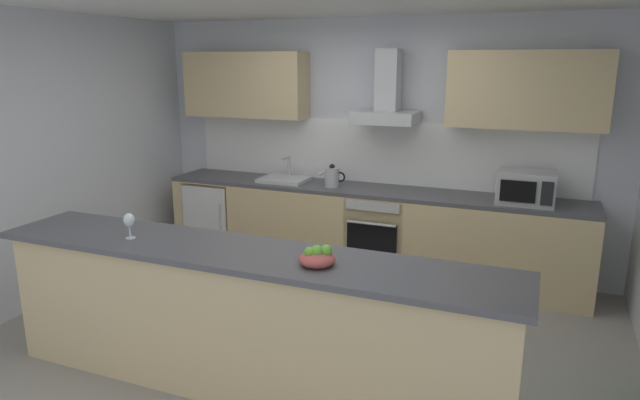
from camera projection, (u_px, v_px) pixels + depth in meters
ground at (303, 340)px, 4.46m from camera, size 5.95×4.84×0.02m
wall_back at (378, 144)px, 5.93m from camera, size 5.95×0.12×2.60m
wall_left at (48, 158)px, 5.08m from camera, size 0.12×4.84×2.60m
backsplash_tile at (376, 152)px, 5.88m from camera, size 4.21×0.02×0.66m
counter_back at (365, 230)px, 5.79m from camera, size 4.36×0.60×0.90m
counter_island at (244, 320)px, 3.68m from camera, size 3.56×0.64×0.99m
upper_cabinets at (373, 87)px, 5.57m from camera, size 4.30×0.32×0.70m
oven at (380, 232)px, 5.70m from camera, size 0.60×0.62×0.80m
refrigerator at (218, 216)px, 6.42m from camera, size 0.58×0.60×0.85m
microwave at (526, 188)px, 5.04m from camera, size 0.50×0.38×0.30m
sink at (284, 179)px, 6.00m from camera, size 0.50×0.40×0.26m
kettle at (332, 177)px, 5.73m from camera, size 0.29×0.15×0.24m
range_hood at (387, 100)px, 5.50m from camera, size 0.62×0.45×0.72m
wine_glass at (129, 221)px, 3.78m from camera, size 0.08×0.08×0.18m
fruit_bowl at (317, 258)px, 3.30m from camera, size 0.22×0.22×0.13m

